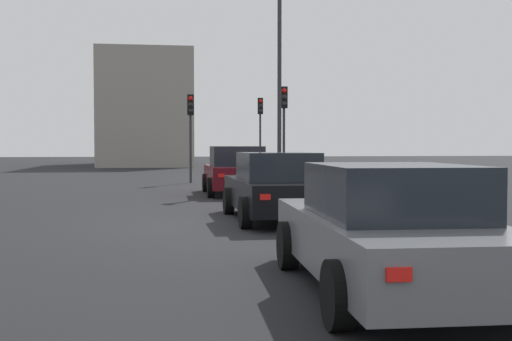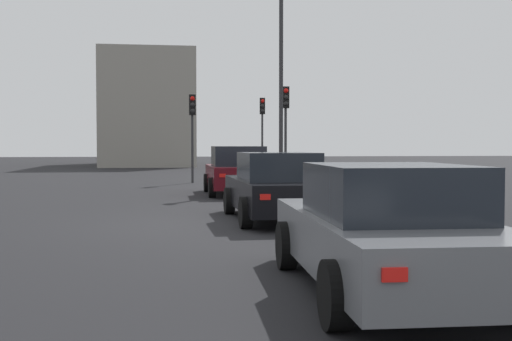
# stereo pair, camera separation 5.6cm
# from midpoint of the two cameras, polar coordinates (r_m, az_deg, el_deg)

# --- Properties ---
(ground_plane) EXTENTS (160.00, 160.00, 0.20)m
(ground_plane) POSITION_cam_midpoint_polar(r_m,az_deg,el_deg) (13.60, -5.49, -5.17)
(ground_plane) COLOR black
(car_maroon_left_lead) EXTENTS (4.31, 2.13, 1.63)m
(car_maroon_left_lead) POSITION_cam_midpoint_polar(r_m,az_deg,el_deg) (21.49, -1.87, -0.08)
(car_maroon_left_lead) COLOR #510F16
(car_maroon_left_lead) RESTS_ON ground_plane
(car_black_left_second) EXTENTS (4.47, 2.05, 1.50)m
(car_black_left_second) POSITION_cam_midpoint_polar(r_m,az_deg,el_deg) (14.07, 1.68, -1.52)
(car_black_left_second) COLOR black
(car_black_left_second) RESTS_ON ground_plane
(car_grey_left_third) EXTENTS (4.67, 2.10, 1.45)m
(car_grey_left_third) POSITION_cam_midpoint_polar(r_m,az_deg,el_deg) (7.30, 11.43, -5.26)
(car_grey_left_third) COLOR slate
(car_grey_left_third) RESTS_ON ground_plane
(traffic_light_near_left) EXTENTS (0.32, 0.29, 4.12)m
(traffic_light_near_left) POSITION_cam_midpoint_polar(r_m,az_deg,el_deg) (26.80, 2.47, 5.05)
(traffic_light_near_left) COLOR #2D2D30
(traffic_light_near_left) RESTS_ON ground_plane
(traffic_light_near_right) EXTENTS (0.32, 0.29, 3.88)m
(traffic_light_near_right) POSITION_cam_midpoint_polar(r_m,az_deg,el_deg) (28.10, -5.94, 4.59)
(traffic_light_near_right) COLOR #2D2D30
(traffic_light_near_right) RESTS_ON ground_plane
(traffic_light_far_left) EXTENTS (0.32, 0.29, 4.29)m
(traffic_light_far_left) POSITION_cam_midpoint_polar(r_m,az_deg,el_deg) (35.40, 0.35, 4.57)
(traffic_light_far_left) COLOR #2D2D30
(traffic_light_far_left) RESTS_ON ground_plane
(street_lamp_kerbside) EXTENTS (0.56, 0.36, 8.43)m
(street_lamp_kerbside) POSITION_cam_midpoint_polar(r_m,az_deg,el_deg) (25.33, 2.05, 9.59)
(street_lamp_kerbside) COLOR #2D2D30
(street_lamp_kerbside) RESTS_ON ground_plane
(building_facade_left) EXTENTS (14.18, 7.23, 8.99)m
(building_facade_left) POSITION_cam_midpoint_polar(r_m,az_deg,el_deg) (54.49, -9.77, 5.23)
(building_facade_left) COLOR gray
(building_facade_left) RESTS_ON ground_plane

